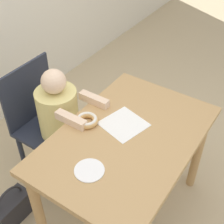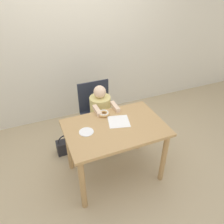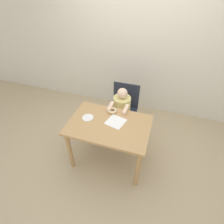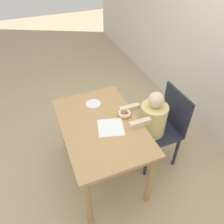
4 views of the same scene
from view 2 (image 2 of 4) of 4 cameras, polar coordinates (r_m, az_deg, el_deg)
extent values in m
plane|color=tan|center=(2.85, 0.70, -15.52)|extent=(12.00, 12.00, 0.00)
cube|color=silver|center=(3.42, -9.60, 17.88)|extent=(8.00, 0.05, 2.50)
cube|color=tan|center=(2.36, 0.82, -4.16)|extent=(1.07, 0.71, 0.03)
cylinder|color=tan|center=(2.31, -7.69, -18.36)|extent=(0.06, 0.06, 0.69)
cylinder|color=tan|center=(2.60, 13.35, -11.65)|extent=(0.06, 0.06, 0.69)
cylinder|color=tan|center=(2.71, -11.20, -8.97)|extent=(0.06, 0.06, 0.69)
cylinder|color=tan|center=(2.96, 7.01, -4.26)|extent=(0.06, 0.06, 0.69)
cube|color=#232838|center=(2.98, -3.32, -1.50)|extent=(0.43, 0.44, 0.03)
cube|color=#232838|center=(3.02, -4.82, 4.20)|extent=(0.43, 0.02, 0.43)
cylinder|color=#232838|center=(2.93, -5.34, -7.90)|extent=(0.04, 0.04, 0.43)
cylinder|color=#232838|center=(3.03, 1.31, -6.16)|extent=(0.04, 0.04, 0.43)
cylinder|color=#232838|center=(3.22, -7.41, -3.75)|extent=(0.04, 0.04, 0.43)
cylinder|color=#232838|center=(3.30, -1.29, -2.30)|extent=(0.04, 0.04, 0.43)
cylinder|color=#E0D17F|center=(3.06, -2.84, -5.35)|extent=(0.23, 0.23, 0.46)
cylinder|color=#E0D17F|center=(2.83, -3.07, 0.91)|extent=(0.27, 0.27, 0.34)
sphere|color=beige|center=(2.70, -3.22, 5.30)|extent=(0.16, 0.16, 0.16)
cube|color=beige|center=(2.56, -3.89, 0.35)|extent=(0.05, 0.21, 0.05)
cube|color=beige|center=(2.63, 0.80, 1.40)|extent=(0.05, 0.21, 0.05)
torus|color=tan|center=(2.52, -2.20, -0.44)|extent=(0.13, 0.13, 0.04)
torus|color=white|center=(2.51, -2.20, -0.20)|extent=(0.12, 0.12, 0.02)
cube|color=white|center=(2.42, 1.76, -2.48)|extent=(0.28, 0.28, 0.00)
cube|color=#232328|center=(3.10, -11.79, -8.81)|extent=(0.26, 0.13, 0.19)
torus|color=#232328|center=(3.04, -12.00, -7.47)|extent=(0.21, 0.02, 0.21)
cylinder|color=white|center=(2.29, -6.72, -5.18)|extent=(0.15, 0.15, 0.01)
camera|label=1|loc=(1.15, -40.76, 15.56)|focal=50.00mm
camera|label=3|loc=(1.31, 69.19, 19.90)|focal=28.00mm
camera|label=4|loc=(2.47, 41.62, 25.37)|focal=35.00mm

